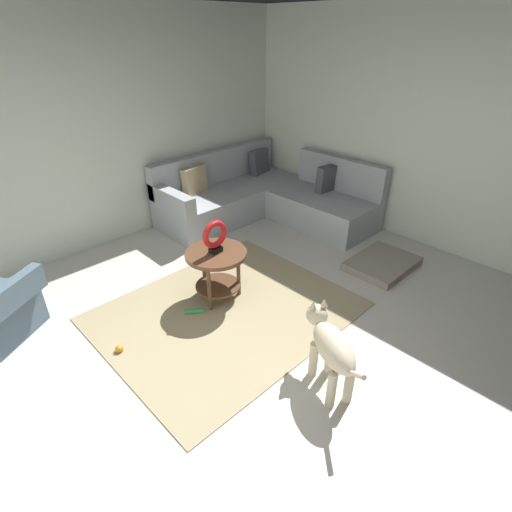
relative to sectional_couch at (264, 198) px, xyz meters
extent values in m
cube|color=beige|center=(-1.99, -2.01, -0.34)|extent=(6.00, 6.00, 0.10)
cube|color=silver|center=(-1.99, 0.93, 1.06)|extent=(6.00, 0.12, 2.70)
cube|color=silver|center=(0.95, -2.01, 1.06)|extent=(0.12, 6.00, 2.70)
cube|color=tan|center=(-1.84, -1.31, -0.29)|extent=(2.30, 1.90, 0.01)
cube|color=#9EA3A8|center=(-0.26, 0.39, -0.08)|extent=(2.20, 0.85, 0.42)
cube|color=#9EA3A8|center=(-0.26, 0.75, 0.36)|extent=(2.20, 0.14, 0.46)
cube|color=#9EA3A8|center=(0.41, -0.73, -0.08)|extent=(0.85, 1.40, 0.42)
cube|color=#9EA3A8|center=(0.77, -0.73, 0.36)|extent=(0.14, 1.40, 0.46)
cube|color=#9EA3A8|center=(-1.28, 0.39, 0.24)|extent=(0.16, 0.85, 0.22)
cube|color=#4C4C56|center=(0.49, 0.60, 0.30)|extent=(0.40, 0.23, 0.39)
cube|color=tan|center=(-0.76, 0.60, 0.30)|extent=(0.40, 0.22, 0.39)
cube|color=#4C4C56|center=(0.62, -0.63, 0.30)|extent=(0.39, 0.17, 0.39)
cube|color=#4C6070|center=(-3.34, -0.40, 0.22)|extent=(0.56, 0.40, 0.22)
cylinder|color=brown|center=(-1.75, -1.08, 0.23)|extent=(0.60, 0.60, 0.04)
cylinder|color=brown|center=(-1.75, -1.08, -0.14)|extent=(0.45, 0.45, 0.02)
cylinder|color=brown|center=(-1.75, -0.86, -0.04)|extent=(0.04, 0.04, 0.50)
cylinder|color=brown|center=(-1.94, -1.18, -0.04)|extent=(0.04, 0.04, 0.50)
cylinder|color=brown|center=(-1.56, -1.18, -0.04)|extent=(0.04, 0.04, 0.50)
cube|color=black|center=(-1.75, -1.08, 0.27)|extent=(0.12, 0.08, 0.05)
torus|color=red|center=(-1.75, -1.08, 0.44)|extent=(0.28, 0.06, 0.28)
cube|color=gray|center=(-0.01, -1.93, -0.25)|extent=(0.80, 0.60, 0.09)
cylinder|color=beige|center=(-1.88, -2.40, -0.13)|extent=(0.07, 0.07, 0.32)
cylinder|color=beige|center=(-1.75, -2.47, -0.13)|extent=(0.07, 0.07, 0.32)
cylinder|color=beige|center=(-2.02, -2.68, -0.13)|extent=(0.07, 0.07, 0.32)
cylinder|color=beige|center=(-1.89, -2.74, -0.13)|extent=(0.07, 0.07, 0.32)
ellipsoid|color=beige|center=(-1.88, -2.57, 0.11)|extent=(0.43, 0.56, 0.24)
sphere|color=beige|center=(-1.75, -2.31, 0.18)|extent=(0.17, 0.17, 0.17)
ellipsoid|color=beige|center=(-1.71, -2.24, 0.16)|extent=(0.12, 0.14, 0.07)
cone|color=beige|center=(-1.79, -2.29, 0.30)|extent=(0.06, 0.06, 0.07)
cone|color=beige|center=(-1.71, -2.33, 0.30)|extent=(0.06, 0.06, 0.07)
cylinder|color=beige|center=(-2.03, -2.85, 0.15)|extent=(0.12, 0.20, 0.16)
sphere|color=orange|center=(-2.86, -1.09, -0.26)|extent=(0.07, 0.07, 0.07)
cylinder|color=green|center=(-2.09, -1.11, -0.27)|extent=(0.18, 0.15, 0.05)
camera|label=1|loc=(-3.78, -3.71, 2.11)|focal=27.70mm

